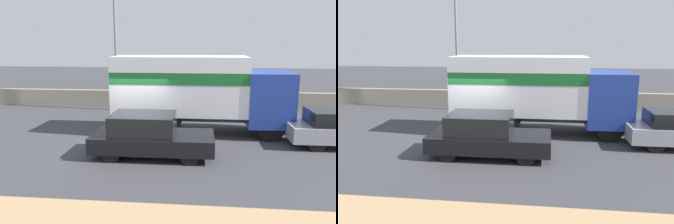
# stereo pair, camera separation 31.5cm
# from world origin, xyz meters

# --- Properties ---
(ground_plane) EXTENTS (80.00, 80.00, 0.00)m
(ground_plane) POSITION_xyz_m (0.00, 0.00, 0.00)
(ground_plane) COLOR #38383D
(stone_wall_backdrop) EXTENTS (60.00, 0.35, 1.03)m
(stone_wall_backdrop) POSITION_xyz_m (0.00, 7.57, 0.51)
(stone_wall_backdrop) COLOR gray
(stone_wall_backdrop) RESTS_ON ground_plane
(street_lamp) EXTENTS (0.56, 0.28, 8.05)m
(street_lamp) POSITION_xyz_m (-2.30, 6.48, 4.59)
(street_lamp) COLOR slate
(street_lamp) RESTS_ON ground_plane
(box_truck) EXTENTS (7.54, 2.43, 3.36)m
(box_truck) POSITION_xyz_m (2.42, 1.99, 1.97)
(box_truck) COLOR navy
(box_truck) RESTS_ON ground_plane
(car_hatchback) EXTENTS (4.25, 1.84, 1.51)m
(car_hatchback) POSITION_xyz_m (0.81, -1.22, 0.74)
(car_hatchback) COLOR black
(car_hatchback) RESTS_ON ground_plane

